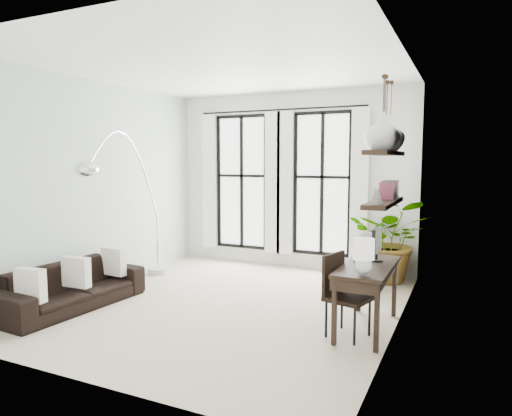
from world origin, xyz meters
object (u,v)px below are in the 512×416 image
Objects in this scene: desk at (366,270)px; desk_chair at (342,289)px; plant at (391,240)px; arc_lamp at (126,167)px; buddha at (365,265)px; sofa at (71,286)px.

desk_chair is (-0.23, -0.21, -0.19)m from desk.
arc_lamp is at bearing -148.74° from plant.
desk_chair reaches higher than buddha.
buddha is at bearing 102.02° from desk.
sofa is at bearing -143.04° from buddha.
arc_lamp reaches higher than desk.
buddha is at bearing -113.58° from plant.
desk reaches higher than desk_chair.
arc_lamp is at bearing 176.71° from desk.
desk_chair is at bearing -7.06° from arc_lamp.
desk is (0.09, -2.36, 0.03)m from plant.
sofa is 0.83× the size of arc_lamp.
buddha is (-0.28, -0.63, -0.31)m from plant.
desk is 0.54× the size of arc_lamp.
desk_chair is 0.38× the size of arc_lamp.
plant is at bearing 31.26° from arc_lamp.
desk reaches higher than buddha.
plant is 2.37m from desk.
buddha is (-0.37, 1.73, -0.34)m from desk.
plant reaches higher than desk_chair.
plant is 1.49× the size of desk_chair.
plant is at bearing -45.36° from sofa.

